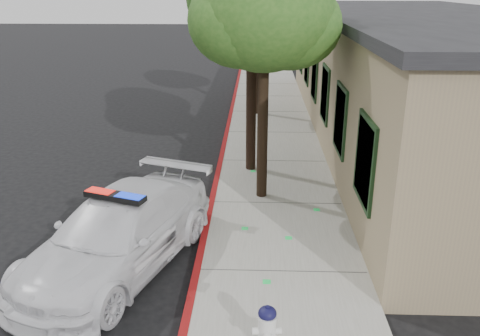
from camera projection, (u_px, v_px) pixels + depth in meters
name	position (u px, v px, depth m)	size (l,w,h in m)	color
ground	(194.00, 276.00, 9.14)	(120.00, 120.00, 0.00)	black
sidewalk	(276.00, 205.00, 11.86)	(3.20, 60.00, 0.15)	gray
red_curb	(212.00, 204.00, 11.91)	(0.14, 60.00, 0.16)	maroon
clapboard_building	(423.00, 77.00, 16.59)	(7.30, 20.89, 4.24)	#847356
police_car	(119.00, 234.00, 9.19)	(3.49, 5.26, 1.53)	silver
fire_hydrant	(267.00, 328.00, 6.96)	(0.42, 0.37, 0.74)	silver
street_tree_near	(265.00, 17.00, 10.76)	(3.40, 3.10, 5.68)	black
street_tree_far	(258.00, 1.00, 18.50)	(3.10, 3.10, 5.73)	black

